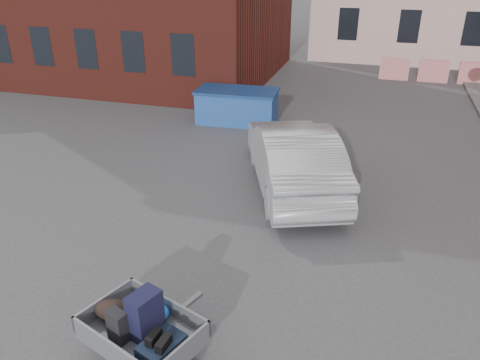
% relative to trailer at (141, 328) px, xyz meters
% --- Properties ---
extents(ground, '(120.00, 120.00, 0.00)m').
position_rel_trailer_xyz_m(ground, '(0.86, 3.45, -0.61)').
color(ground, '#38383A').
rests_on(ground, ground).
extents(barriers, '(4.70, 0.18, 1.00)m').
position_rel_trailer_xyz_m(barriers, '(5.06, 18.45, -0.11)').
color(barriers, red).
rests_on(barriers, ground).
extents(trailer, '(1.88, 1.98, 1.20)m').
position_rel_trailer_xyz_m(trailer, '(0.00, 0.00, 0.00)').
color(trailer, black).
rests_on(trailer, ground).
extents(dumpster, '(2.81, 1.56, 1.15)m').
position_rel_trailer_xyz_m(dumpster, '(-1.82, 10.53, -0.03)').
color(dumpster, '#2250A4').
rests_on(dumpster, ground).
extents(silver_car, '(3.47, 5.29, 1.65)m').
position_rel_trailer_xyz_m(silver_car, '(0.96, 6.16, 0.22)').
color(silver_car, '#9A9DA0').
rests_on(silver_car, ground).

